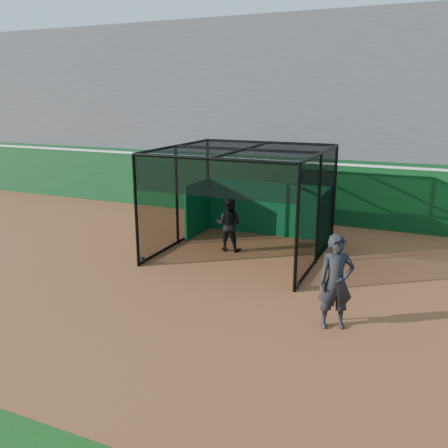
% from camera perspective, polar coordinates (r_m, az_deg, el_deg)
% --- Properties ---
extents(ground, '(120.00, 120.00, 0.00)m').
position_cam_1_polar(ground, '(11.84, -4.45, -8.84)').
color(ground, brown).
rests_on(ground, ground).
extents(outfield_wall, '(50.00, 0.50, 2.50)m').
position_cam_1_polar(outfield_wall, '(19.07, 7.53, 4.40)').
color(outfield_wall, '#0A3B16').
rests_on(outfield_wall, ground).
extents(grandstand, '(50.00, 7.85, 8.95)m').
position_cam_1_polar(grandstand, '(22.39, 10.61, 14.08)').
color(grandstand, '#4C4C4F').
rests_on(grandstand, ground).
extents(batting_cage, '(4.76, 4.83, 3.26)m').
position_cam_1_polar(batting_cage, '(14.64, 2.35, 2.60)').
color(batting_cage, black).
rests_on(batting_cage, ground).
extents(batter, '(0.89, 0.72, 1.72)m').
position_cam_1_polar(batter, '(15.06, 0.57, -0.03)').
color(batter, black).
rests_on(batter, ground).
extents(on_deck_player, '(0.89, 0.77, 2.05)m').
position_cam_1_polar(on_deck_player, '(10.29, 13.30, -6.83)').
color(on_deck_player, black).
rests_on(on_deck_player, ground).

